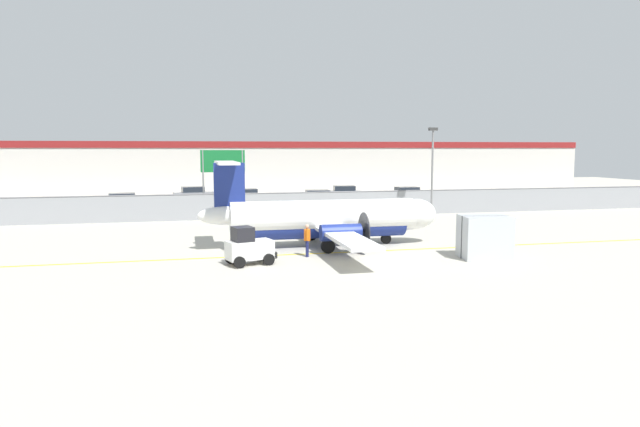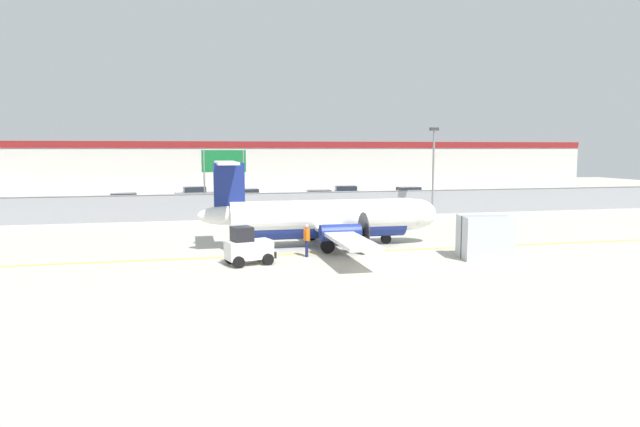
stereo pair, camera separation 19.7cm
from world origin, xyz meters
The scene contains 18 objects.
ground_plane centered at (0.00, 2.00, 0.00)m, with size 140.00×140.00×0.01m.
perimeter_fence centered at (0.00, 18.00, 1.12)m, with size 98.00×0.10×2.10m.
parking_lot_strip centered at (0.00, 29.50, 0.06)m, with size 98.00×17.00×0.12m.
background_building centered at (0.00, 47.99, 3.26)m, with size 91.00×8.10×6.50m.
commuter_airplane centered at (-0.82, 4.12, 1.60)m, with size 14.02×16.01×4.92m.
baggage_tug centered at (-5.85, -0.11, 0.86)m, with size 2.54×1.87×1.88m.
ground_crew_worker centered at (-2.65, 1.27, 0.95)m, with size 0.40×0.55×1.70m.
cargo_container centered at (6.16, -1.21, 1.10)m, with size 2.69×2.36×2.20m.
traffic_cone_near_left centered at (-6.34, -0.17, 0.31)m, with size 0.36×0.36×0.64m.
traffic_cone_near_right centered at (0.88, 6.77, 0.31)m, with size 0.36×0.36×0.64m.
parked_car_0 centered at (-14.24, 25.36, 0.89)m, with size 4.37×2.38×1.58m.
parked_car_1 centered at (-8.03, 32.72, 0.89)m, with size 4.39×2.43×1.58m.
parked_car_2 centered at (-3.06, 28.35, 0.89)m, with size 4.30×2.21×1.58m.
parked_car_3 centered at (3.28, 25.22, 0.89)m, with size 4.32×2.26×1.58m.
parked_car_4 centered at (7.43, 30.68, 0.89)m, with size 4.39×2.43×1.58m.
parked_car_5 centered at (13.44, 27.40, 0.89)m, with size 4.28×2.17×1.58m.
apron_light_pole centered at (10.34, 14.68, 4.30)m, with size 0.70×0.30×7.27m.
highway_sign centered at (-5.81, 19.86, 4.14)m, with size 3.60×0.14×5.50m.
Camera 2 is at (-8.48, -27.55, 5.64)m, focal length 32.00 mm.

